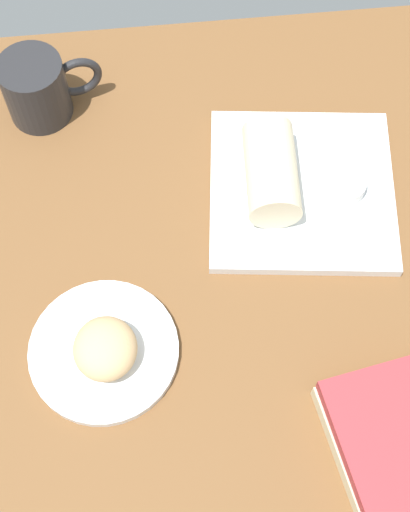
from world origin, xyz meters
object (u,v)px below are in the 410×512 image
object	(u,v)px
scone_pastry	(105,352)
book_stack	(405,456)
square_plate	(302,190)
coffee_mug	(38,88)
sauce_cup	(345,185)
round_plate	(104,351)
breakfast_wrap	(271,171)

from	to	relation	value
scone_pastry	book_stack	distance (cm)	37.74
square_plate	coffee_mug	xyz separation A→B (cm)	(-18.31, -36.08, 4.36)
sauce_cup	book_stack	bearing A→B (deg)	0.37
square_plate	sauce_cup	world-z (taller)	sauce_cup
round_plate	square_plate	bearing A→B (deg)	125.97
round_plate	book_stack	size ratio (longest dim) A/B	0.80
round_plate	square_plate	distance (cm)	35.61
sauce_cup	book_stack	world-z (taller)	book_stack
scone_pastry	sauce_cup	world-z (taller)	scone_pastry
square_plate	coffee_mug	bearing A→B (deg)	-116.91
book_stack	coffee_mug	bearing A→B (deg)	-143.28
square_plate	book_stack	bearing A→B (deg)	8.88
round_plate	sauce_cup	bearing A→B (deg)	119.96
breakfast_wrap	book_stack	world-z (taller)	breakfast_wrap
breakfast_wrap	sauce_cup	bearing A→B (deg)	172.98
round_plate	scone_pastry	bearing A→B (deg)	21.99
round_plate	scone_pastry	xyz separation A→B (cm)	(1.29, 0.52, 3.24)
square_plate	breakfast_wrap	distance (cm)	6.37
square_plate	book_stack	xyz separation A→B (cm)	(38.02, 5.94, 1.61)
round_plate	coffee_mug	distance (cm)	40.14
sauce_cup	book_stack	size ratio (longest dim) A/B	0.24
book_stack	square_plate	bearing A→B (deg)	-171.12
sauce_cup	breakfast_wrap	xyz separation A→B (cm)	(-1.84, -10.26, 2.33)
scone_pastry	book_stack	size ratio (longest dim) A/B	0.35
scone_pastry	square_plate	world-z (taller)	scone_pastry
round_plate	sauce_cup	size ratio (longest dim) A/B	3.38
square_plate	book_stack	world-z (taller)	book_stack
round_plate	coffee_mug	size ratio (longest dim) A/B	1.32
breakfast_wrap	coffee_mug	size ratio (longest dim) A/B	0.97
square_plate	coffee_mug	distance (cm)	40.69
square_plate	breakfast_wrap	size ratio (longest dim) A/B	1.84
round_plate	coffee_mug	xyz separation A→B (cm)	(-39.23, -7.26, 4.46)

